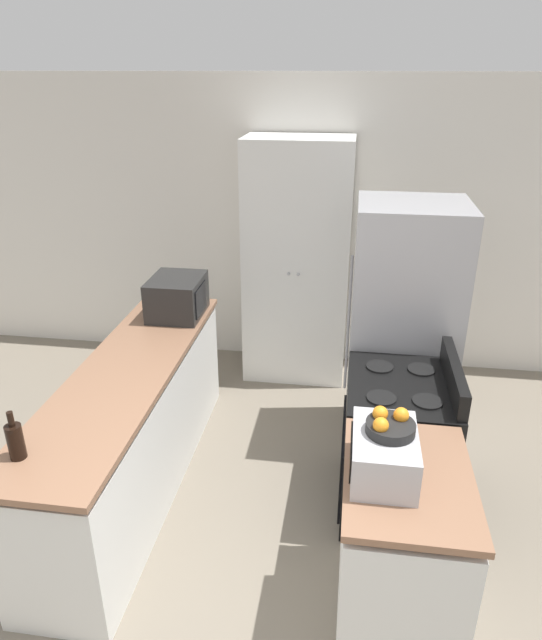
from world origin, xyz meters
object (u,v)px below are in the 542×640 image
at_px(microwave, 177,297).
at_px(toaster_oven, 384,454).
at_px(refrigerator, 403,329).
at_px(fruit_bowl, 390,425).
at_px(pantry_cabinet, 297,263).
at_px(wine_bottle, 15,440).
at_px(stove, 396,445).

bearing_deg(microwave, toaster_oven, -48.18).
height_order(refrigerator, fruit_bowl, refrigerator).
bearing_deg(fruit_bowl, pantry_cabinet, 105.14).
bearing_deg(microwave, wine_bottle, -98.21).
height_order(pantry_cabinet, wine_bottle, pantry_cabinet).
xyz_separation_m(pantry_cabinet, wine_bottle, (-1.07, -2.69, -0.06)).
height_order(pantry_cabinet, fruit_bowl, pantry_cabinet).
distance_m(refrigerator, microwave, 1.68).
xyz_separation_m(wine_bottle, toaster_oven, (1.74, 0.14, 0.01)).
relative_size(stove, microwave, 2.34).
bearing_deg(fruit_bowl, refrigerator, 83.59).
bearing_deg(pantry_cabinet, wine_bottle, -111.74).
bearing_deg(fruit_bowl, toaster_oven, -122.65).
xyz_separation_m(pantry_cabinet, microwave, (-0.81, -0.89, -0.01)).
height_order(microwave, wine_bottle, microwave).
relative_size(pantry_cabinet, toaster_oven, 4.96).
distance_m(stove, wine_bottle, 2.19).
bearing_deg(refrigerator, stove, -93.62).
bearing_deg(fruit_bowl, wine_bottle, -174.74).
xyz_separation_m(stove, microwave, (-1.63, 0.81, 0.59)).
xyz_separation_m(microwave, wine_bottle, (-0.26, -1.79, -0.05)).
bearing_deg(toaster_oven, wine_bottle, -175.50).
height_order(wine_bottle, toaster_oven, wine_bottle).
relative_size(wine_bottle, toaster_oven, 0.60).
bearing_deg(toaster_oven, stove, 80.21).
bearing_deg(wine_bottle, fruit_bowl, 5.26).
bearing_deg(pantry_cabinet, stove, -64.48).
bearing_deg(refrigerator, microwave, 178.86).
bearing_deg(stove, pantry_cabinet, 115.52).
relative_size(refrigerator, microwave, 4.01).
bearing_deg(stove, wine_bottle, -152.46).
bearing_deg(wine_bottle, stove, 27.54).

